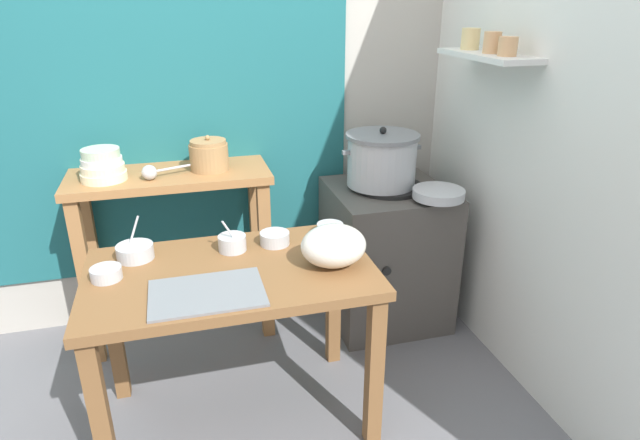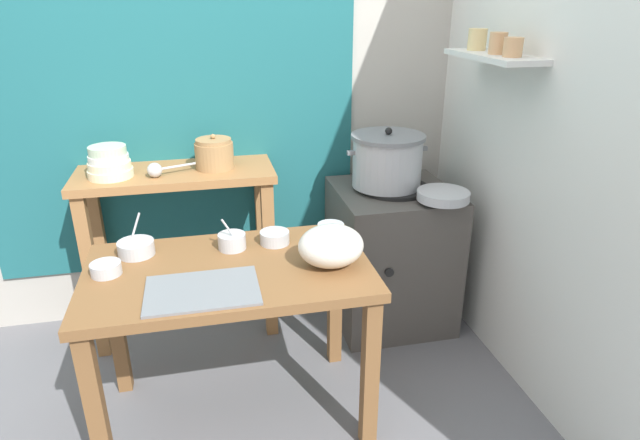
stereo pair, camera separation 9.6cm
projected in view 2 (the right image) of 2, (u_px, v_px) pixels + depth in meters
The scene contains 18 objects.
ground_plane at pixel (229, 430), 2.27m from camera, with size 9.00×9.00×0.00m, color slate.
wall_back at pixel (215, 77), 2.77m from camera, with size 4.40×0.12×2.60m.
wall_right at pixel (546, 98), 2.23m from camera, with size 0.30×3.20×2.60m.
prep_table at pixel (230, 292), 2.13m from camera, with size 1.10×0.66×0.72m.
back_shelf_table at pixel (179, 212), 2.72m from camera, with size 0.96×0.40×0.90m.
stove_block at pixel (391, 255), 2.94m from camera, with size 0.60×0.61×0.78m.
steamer_pot at pixel (387, 160), 2.75m from camera, with size 0.42×0.38×0.31m.
clay_pot at pixel (214, 154), 2.65m from camera, with size 0.19×0.19×0.17m.
bowl_stack_enamel at pixel (109, 163), 2.52m from camera, with size 0.21×0.21×0.15m.
ladle at pixel (157, 170), 2.54m from camera, with size 0.27×0.13×0.07m.
serving_tray at pixel (202, 290), 1.91m from camera, with size 0.40×0.28×0.01m, color slate.
plastic_bag at pixel (331, 246), 2.07m from camera, with size 0.26×0.22×0.16m, color silver.
wide_pan at pixel (443, 195), 2.60m from camera, with size 0.25×0.25×0.04m, color #B7BABF.
prep_bowl_0 at pixel (136, 247), 2.18m from camera, with size 0.15×0.15×0.17m.
prep_bowl_1 at pixel (232, 241), 2.23m from camera, with size 0.11×0.11×0.14m.
prep_bowl_2 at pixel (331, 229), 2.36m from camera, with size 0.12×0.12×0.05m.
prep_bowl_3 at pixel (106, 268), 2.03m from camera, with size 0.11×0.11×0.05m.
prep_bowl_4 at pixel (275, 237), 2.28m from camera, with size 0.12×0.12×0.05m.
Camera 2 is at (-0.01, -1.79, 1.69)m, focal length 30.26 mm.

